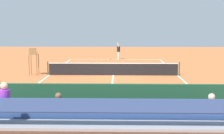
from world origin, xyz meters
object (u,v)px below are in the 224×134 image
at_px(umpire_chair, 33,58).
at_px(tennis_ball_near, 123,60).
at_px(equipment_bag, 125,130).
at_px(tennis_player, 118,50).
at_px(courtside_bench, 181,119).
at_px(tennis_racket, 108,59).
at_px(tennis_net, 113,69).
at_px(bleacher_stand, 98,128).

bearing_deg(umpire_chair, tennis_ball_near, -125.14).
distance_m(equipment_bag, tennis_player, 24.56).
height_order(courtside_bench, equipment_bag, courtside_bench).
bearing_deg(tennis_racket, equipment_bag, 93.36).
height_order(umpire_chair, tennis_racket, umpire_chair).
height_order(umpire_chair, tennis_player, umpire_chair).
relative_size(umpire_chair, courtside_bench, 1.19).
relative_size(tennis_net, umpire_chair, 4.81).
xyz_separation_m(umpire_chair, tennis_racket, (-5.46, -10.79, -1.30)).
xyz_separation_m(tennis_player, tennis_racket, (1.11, 0.35, -1.00)).
bearing_deg(tennis_player, tennis_racket, 17.33).
relative_size(tennis_net, tennis_player, 5.35).
height_order(courtside_bench, tennis_player, tennis_player).
bearing_deg(equipment_bag, umpire_chair, -62.83).
distance_m(bleacher_stand, tennis_racket, 26.18).
relative_size(bleacher_stand, equipment_bag, 10.07).
distance_m(bleacher_stand, courtside_bench, 3.57).
bearing_deg(equipment_bag, tennis_racket, -86.64).
bearing_deg(courtside_bench, tennis_net, -78.42).
bearing_deg(tennis_net, tennis_racket, -86.09).
bearing_deg(courtside_bench, bleacher_stand, 35.98).
bearing_deg(tennis_player, bleacher_stand, 88.87).
distance_m(umpire_chair, tennis_player, 12.94).
distance_m(tennis_net, tennis_racket, 10.84).
distance_m(bleacher_stand, equipment_bag, 2.26).
distance_m(bleacher_stand, umpire_chair, 16.51).
height_order(tennis_net, tennis_player, tennis_player).
height_order(tennis_net, tennis_racket, tennis_net).
height_order(tennis_player, tennis_ball_near, tennis_player).
bearing_deg(bleacher_stand, courtside_bench, -144.02).
relative_size(tennis_net, equipment_bag, 11.44).
distance_m(bleacher_stand, tennis_ball_near, 25.47).
xyz_separation_m(umpire_chair, tennis_ball_near, (-7.09, -10.08, -1.28)).
distance_m(courtside_bench, tennis_ball_near, 23.43).
distance_m(tennis_net, equipment_bag, 13.42).
xyz_separation_m(tennis_net, bleacher_stand, (0.15, 15.36, 0.43)).
relative_size(equipment_bag, tennis_player, 0.47).
bearing_deg(tennis_ball_near, umpire_chair, 54.86).
bearing_deg(tennis_ball_near, equipment_bag, 89.49).
xyz_separation_m(tennis_racket, tennis_ball_near, (-1.63, 0.72, 0.02)).
height_order(tennis_net, umpire_chair, umpire_chair).
height_order(equipment_bag, tennis_racket, equipment_bag).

